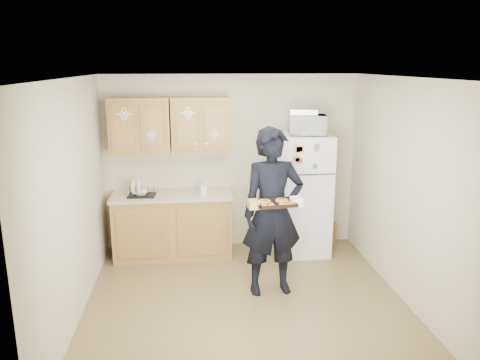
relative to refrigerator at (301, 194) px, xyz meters
name	(u,v)px	position (x,y,z in m)	size (l,w,h in m)	color
floor	(246,303)	(-0.95, -1.43, -0.85)	(3.60, 3.60, 0.00)	brown
ceiling	(247,78)	(-0.95, -1.43, 1.65)	(3.60, 3.60, 0.00)	silver
wall_back	(231,163)	(-0.95, 0.37, 0.40)	(3.60, 0.04, 2.50)	beige
wall_front	(278,269)	(-0.95, -3.23, 0.40)	(3.60, 0.04, 2.50)	beige
wall_left	(73,203)	(-2.75, -1.43, 0.40)	(0.04, 3.60, 2.50)	beige
wall_right	(407,192)	(0.85, -1.43, 0.40)	(0.04, 3.60, 2.50)	beige
refrigerator	(301,194)	(0.00, 0.00, 0.00)	(0.75, 0.70, 1.70)	white
base_cabinet	(173,226)	(-1.80, 0.05, -0.42)	(1.60, 0.60, 0.86)	olive
countertop	(172,195)	(-1.80, 0.05, 0.03)	(1.64, 0.64, 0.04)	beige
upper_cab_left	(140,126)	(-2.20, 0.18, 0.98)	(0.80, 0.33, 0.75)	olive
upper_cab_right	(201,125)	(-1.38, 0.18, 0.98)	(0.80, 0.33, 0.75)	olive
cereal_box	(329,233)	(0.52, 0.24, -0.69)	(0.20, 0.07, 0.32)	#BF9443
person	(273,212)	(-0.61, -1.16, 0.13)	(0.71, 0.47, 1.96)	black
baking_tray	(275,204)	(-0.64, -1.46, 0.33)	(0.42, 0.31, 0.04)	black
pizza_front_left	(268,205)	(-0.73, -1.54, 0.34)	(0.14, 0.14, 0.02)	orange
pizza_front_right	(286,204)	(-0.54, -1.52, 0.34)	(0.14, 0.14, 0.02)	orange
pizza_back_left	(265,201)	(-0.75, -1.40, 0.34)	(0.14, 0.14, 0.02)	orange
pizza_back_right	(282,200)	(-0.55, -1.38, 0.34)	(0.14, 0.14, 0.02)	orange
microwave	(307,125)	(0.05, -0.05, 0.98)	(0.49, 0.33, 0.27)	white
foil_pan	(304,112)	(-0.01, -0.02, 1.16)	(0.37, 0.25, 0.08)	silver
dish_rack	(142,191)	(-2.20, -0.01, 0.12)	(0.36, 0.27, 0.14)	black
bowl	(141,193)	(-2.21, -0.01, 0.09)	(0.20, 0.20, 0.05)	white
soap_bottle	(203,188)	(-1.38, -0.05, 0.15)	(0.09, 0.09, 0.19)	white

